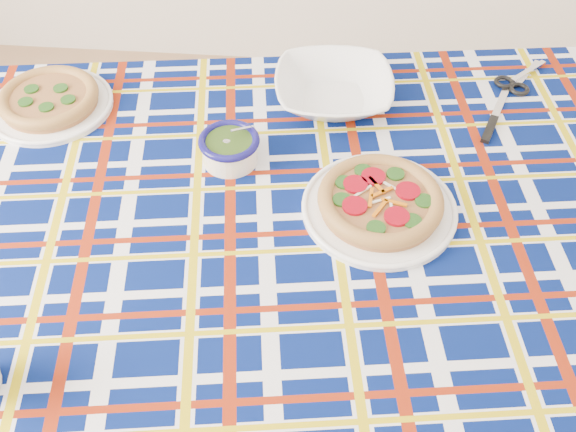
# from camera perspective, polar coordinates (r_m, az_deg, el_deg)

# --- Properties ---
(dining_table) EXTENTS (1.78, 1.25, 0.77)m
(dining_table) POSITION_cam_1_polar(r_m,az_deg,el_deg) (1.39, 0.84, -0.90)
(dining_table) COLOR brown
(dining_table) RESTS_ON floor
(tablecloth) EXTENTS (1.81, 1.29, 0.11)m
(tablecloth) POSITION_cam_1_polar(r_m,az_deg,el_deg) (1.37, 0.85, -0.20)
(tablecloth) COLOR #04124C
(tablecloth) RESTS_ON dining_table
(main_focaccia_plate) EXTENTS (0.40, 0.40, 0.06)m
(main_focaccia_plate) POSITION_cam_1_polar(r_m,az_deg,el_deg) (1.30, 8.20, 1.38)
(main_focaccia_plate) COLOR #966035
(main_focaccia_plate) RESTS_ON tablecloth
(pesto_bowl) EXTENTS (0.15, 0.15, 0.08)m
(pesto_bowl) POSITION_cam_1_polar(r_m,az_deg,el_deg) (1.40, -5.22, 6.15)
(pesto_bowl) COLOR #1E350E
(pesto_bowl) RESTS_ON tablecloth
(serving_bowl) EXTENTS (0.30, 0.30, 0.07)m
(serving_bowl) POSITION_cam_1_polar(r_m,az_deg,el_deg) (1.56, 4.08, 11.14)
(serving_bowl) COLOR white
(serving_bowl) RESTS_ON tablecloth
(second_focaccia_plate) EXTENTS (0.37, 0.37, 0.05)m
(second_focaccia_plate) POSITION_cam_1_polar(r_m,az_deg,el_deg) (1.64, -20.49, 9.75)
(second_focaccia_plate) COLOR #966035
(second_focaccia_plate) RESTS_ON tablecloth
(table_knife) EXTENTS (0.11, 0.24, 0.01)m
(table_knife) POSITION_cam_1_polar(r_m,az_deg,el_deg) (1.65, 18.35, 9.50)
(table_knife) COLOR silver
(table_knife) RESTS_ON tablecloth
(kitchen_scissors) EXTENTS (0.20, 0.22, 0.02)m
(kitchen_scissors) POSITION_cam_1_polar(r_m,az_deg,el_deg) (1.77, 20.56, 11.92)
(kitchen_scissors) COLOR silver
(kitchen_scissors) RESTS_ON tablecloth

